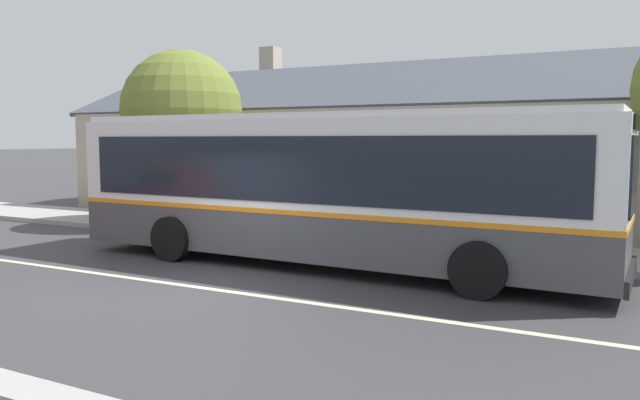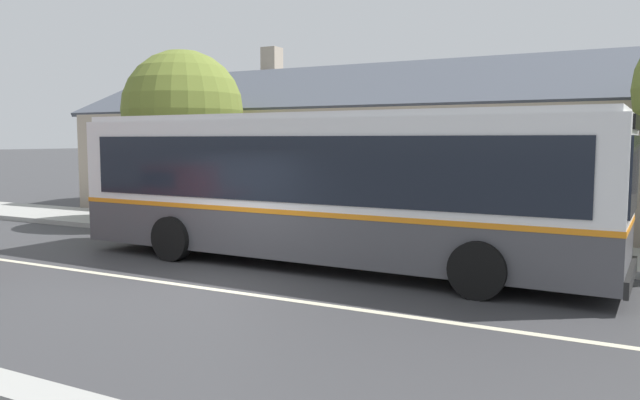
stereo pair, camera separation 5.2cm
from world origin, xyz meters
name	(u,v)px [view 1 (the left image)]	position (x,y,z in m)	size (l,w,h in m)	color
ground_plane	(194,287)	(0.00, 0.00, 0.00)	(300.00, 300.00, 0.00)	#38383A
sidewalk_far	(338,238)	(0.00, 6.00, 0.07)	(60.00, 3.00, 0.15)	#9E9E99
lane_divider_stripe	(194,287)	(0.00, 0.00, 0.00)	(60.00, 0.16, 0.01)	beige
community_building	(413,160)	(-0.37, 12.95, 1.96)	(24.97, 9.37, 6.57)	tan
transit_bus	(326,185)	(1.23, 2.90, 1.74)	(11.86, 2.97, 3.24)	#47474C
bench_by_building	(166,210)	(-5.65, 5.63, 0.56)	(1.51, 0.51, 0.94)	brown
bench_down_street	(268,218)	(-1.87, 5.44, 0.57)	(1.75, 0.51, 0.94)	brown
street_tree_secondary	(180,114)	(-5.73, 6.47, 3.49)	(3.76, 3.76, 5.49)	#4C3828
bus_stop_sign	(617,192)	(6.76, 4.99, 1.64)	(0.36, 0.07, 2.40)	gray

